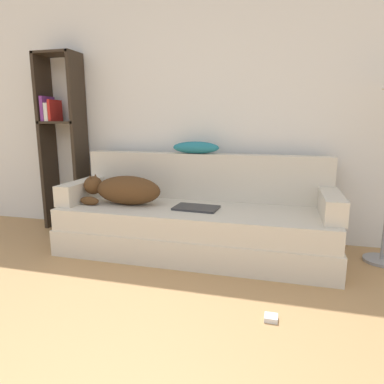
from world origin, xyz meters
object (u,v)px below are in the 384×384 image
Objects in this scene: dog at (123,190)px; couch at (195,230)px; power_adapter at (271,318)px; bookshelf at (62,134)px; throw_pillow at (196,148)px; laptop at (196,208)px.

couch is at bearing 4.84° from dog.
power_adapter is at bearing -52.78° from couch.
bookshelf reaches higher than couch.
couch reaches higher than power_adapter.
throw_pillow is 5.70× the size of power_adapter.
dog is 0.40× the size of bookshelf.
bookshelf is (-1.53, 0.42, 0.58)m from laptop.
dog is 1.91× the size of laptop.
bookshelf is at bearing 178.18° from throw_pillow.
laptop is at bearing 127.91° from power_adapter.
couch is at bearing -76.65° from throw_pillow.
laptop is at bearing -65.45° from couch.
laptop is 0.61m from throw_pillow.
laptop is 0.21× the size of bookshelf.
bookshelf reaches higher than power_adapter.
throw_pillow is at bearing 103.35° from couch.
dog reaches higher than power_adapter.
laptop reaches higher than couch.
laptop is at bearing -74.98° from throw_pillow.
bookshelf is at bearing 168.38° from laptop.
laptop is at bearing -15.45° from bookshelf.
throw_pillow is 1.68m from power_adapter.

